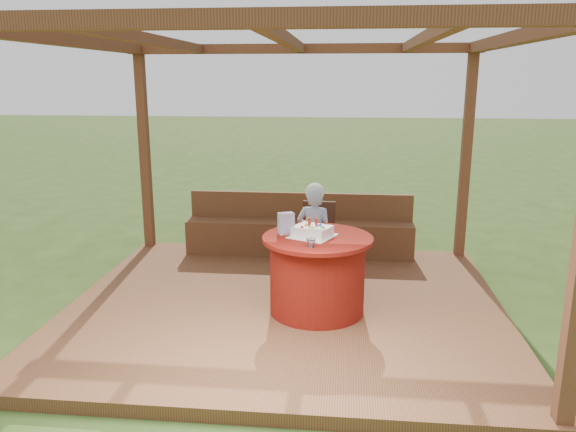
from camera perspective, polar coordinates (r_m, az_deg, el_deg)
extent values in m
plane|color=#2B4517|center=(6.03, -0.25, -9.84)|extent=(60.00, 60.00, 0.00)
cube|color=brown|center=(6.01, -0.25, -9.32)|extent=(4.50, 4.00, 0.12)
cube|color=brown|center=(7.92, -14.35, 6.17)|extent=(0.12, 0.12, 2.60)
cube|color=brown|center=(7.59, 17.62, 5.63)|extent=(0.12, 0.12, 2.60)
cube|color=brown|center=(3.67, -3.64, 19.37)|extent=(4.50, 0.14, 0.12)
cube|color=brown|center=(7.40, 1.36, 16.64)|extent=(4.50, 0.14, 0.12)
cube|color=brown|center=(6.14, -21.35, 16.29)|extent=(0.14, 4.00, 0.12)
cube|color=brown|center=(5.71, 22.48, 16.44)|extent=(0.14, 4.00, 0.12)
cube|color=brown|center=(5.81, -13.72, 17.00)|extent=(0.10, 3.70, 0.10)
cube|color=brown|center=(5.53, -0.28, 17.56)|extent=(0.10, 3.70, 0.10)
cube|color=brown|center=(5.54, 13.85, 17.16)|extent=(0.10, 3.70, 0.10)
cube|color=brown|center=(7.51, 1.14, -2.20)|extent=(3.00, 0.42, 0.45)
cube|color=brown|center=(7.58, 1.27, 1.08)|extent=(3.00, 0.06, 0.35)
cylinder|color=maroon|center=(5.65, 2.98, -6.13)|extent=(0.94, 0.94, 0.74)
cylinder|color=maroon|center=(5.53, 3.03, -2.31)|extent=(1.09, 1.09, 0.04)
cube|color=#3A1E12|center=(6.76, 2.96, -2.54)|extent=(0.42, 0.42, 0.05)
cylinder|color=#3A1E12|center=(6.69, 1.42, -4.47)|extent=(0.04, 0.04, 0.40)
cylinder|color=#3A1E12|center=(6.66, 4.12, -4.61)|extent=(0.04, 0.04, 0.40)
cylinder|color=#3A1E12|center=(6.99, 1.81, -3.67)|extent=(0.04, 0.04, 0.40)
cylinder|color=#3A1E12|center=(6.96, 4.39, -3.79)|extent=(0.04, 0.04, 0.40)
cube|color=#3A1E12|center=(6.87, 3.16, -0.32)|extent=(0.40, 0.07, 0.45)
imported|color=#8BAACE|center=(6.35, 2.69, -2.04)|extent=(0.46, 0.35, 1.13)
sphere|color=white|center=(6.23, 2.74, 2.41)|extent=(0.21, 0.21, 0.21)
cube|color=white|center=(5.54, 2.49, -2.05)|extent=(0.52, 0.52, 0.01)
cube|color=white|center=(5.52, 2.50, -1.53)|extent=(0.42, 0.39, 0.10)
cylinder|color=red|center=(5.54, 2.17, -0.55)|extent=(0.03, 0.03, 0.08)
cylinder|color=red|center=(5.54, 2.90, -0.57)|extent=(0.03, 0.03, 0.08)
sphere|color=red|center=(5.45, 1.42, -1.06)|extent=(0.04, 0.04, 0.04)
sphere|color=yellow|center=(5.44, 2.46, -1.11)|extent=(0.04, 0.04, 0.04)
sphere|color=green|center=(5.45, 3.52, -1.08)|extent=(0.04, 0.04, 0.04)
sphere|color=orange|center=(5.53, 1.90, -0.85)|extent=(0.04, 0.04, 0.04)
sphere|color=blue|center=(5.53, 3.25, -0.86)|extent=(0.04, 0.04, 0.04)
cube|color=#D087B2|center=(5.59, -0.20, -0.76)|extent=(0.18, 0.15, 0.21)
imported|color=white|center=(5.17, 2.35, -2.77)|extent=(0.09, 0.09, 0.08)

